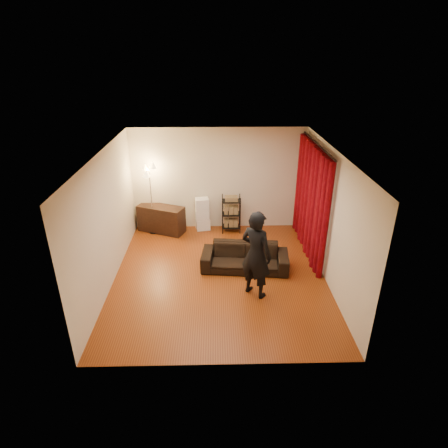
{
  "coord_description": "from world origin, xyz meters",
  "views": [
    {
      "loc": [
        -0.07,
        -6.83,
        4.47
      ],
      "look_at": [
        0.1,
        0.3,
        1.1
      ],
      "focal_mm": 30.0,
      "sensor_mm": 36.0,
      "label": 1
    }
  ],
  "objects_px": {
    "media_cabinet": "(161,219)",
    "wire_shelf": "(231,214)",
    "floor_lamp": "(151,200)",
    "sofa": "(245,257)",
    "person": "(256,254)",
    "storage_boxes": "(203,214)"
  },
  "relations": [
    {
      "from": "media_cabinet",
      "to": "person",
      "type": "bearing_deg",
      "value": -29.65
    },
    {
      "from": "sofa",
      "to": "storage_boxes",
      "type": "distance_m",
      "value": 2.25
    },
    {
      "from": "storage_boxes",
      "to": "sofa",
      "type": "bearing_deg",
      "value": -63.88
    },
    {
      "from": "floor_lamp",
      "to": "sofa",
      "type": "bearing_deg",
      "value": -39.32
    },
    {
      "from": "sofa",
      "to": "floor_lamp",
      "type": "distance_m",
      "value": 3.03
    },
    {
      "from": "sofa",
      "to": "wire_shelf",
      "type": "height_order",
      "value": "wire_shelf"
    },
    {
      "from": "storage_boxes",
      "to": "wire_shelf",
      "type": "relative_size",
      "value": 0.89
    },
    {
      "from": "person",
      "to": "floor_lamp",
      "type": "xyz_separation_m",
      "value": [
        -2.42,
        2.82,
        0.03
      ]
    },
    {
      "from": "person",
      "to": "storage_boxes",
      "type": "bearing_deg",
      "value": -30.32
    },
    {
      "from": "sofa",
      "to": "wire_shelf",
      "type": "xyz_separation_m",
      "value": [
        -0.23,
        1.88,
        0.23
      ]
    },
    {
      "from": "sofa",
      "to": "person",
      "type": "relative_size",
      "value": 1.06
    },
    {
      "from": "person",
      "to": "floor_lamp",
      "type": "distance_m",
      "value": 3.71
    },
    {
      "from": "media_cabinet",
      "to": "sofa",
      "type": "bearing_deg",
      "value": -20.03
    },
    {
      "from": "person",
      "to": "media_cabinet",
      "type": "xyz_separation_m",
      "value": [
        -2.21,
        2.87,
        -0.54
      ]
    },
    {
      "from": "media_cabinet",
      "to": "storage_boxes",
      "type": "height_order",
      "value": "storage_boxes"
    },
    {
      "from": "media_cabinet",
      "to": "wire_shelf",
      "type": "relative_size",
      "value": 1.21
    },
    {
      "from": "storage_boxes",
      "to": "media_cabinet",
      "type": "bearing_deg",
      "value": -175.55
    },
    {
      "from": "wire_shelf",
      "to": "floor_lamp",
      "type": "height_order",
      "value": "floor_lamp"
    },
    {
      "from": "media_cabinet",
      "to": "floor_lamp",
      "type": "height_order",
      "value": "floor_lamp"
    },
    {
      "from": "media_cabinet",
      "to": "wire_shelf",
      "type": "xyz_separation_m",
      "value": [
        1.85,
        -0.04,
        0.15
      ]
    },
    {
      "from": "floor_lamp",
      "to": "person",
      "type": "bearing_deg",
      "value": -49.39
    },
    {
      "from": "wire_shelf",
      "to": "media_cabinet",
      "type": "bearing_deg",
      "value": 178.3
    }
  ]
}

